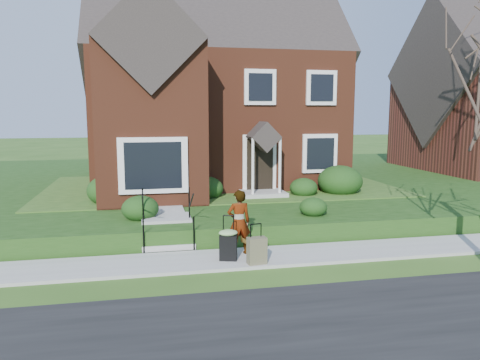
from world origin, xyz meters
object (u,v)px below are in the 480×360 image
object	(u,v)px
front_steps	(167,227)
suitcase_olive	(257,251)
woman	(239,222)
suitcase_black	(228,243)

from	to	relation	value
front_steps	suitcase_olive	size ratio (longest dim) A/B	2.07
woman	suitcase_olive	size ratio (longest dim) A/B	1.71
front_steps	woman	size ratio (longest dim) A/B	1.21
front_steps	suitcase_black	distance (m)	2.46
front_steps	suitcase_black	world-z (taller)	front_steps
suitcase_black	suitcase_olive	bearing A→B (deg)	-17.15
front_steps	woman	bearing A→B (deg)	-41.92
suitcase_olive	woman	bearing A→B (deg)	98.77
suitcase_olive	suitcase_black	bearing A→B (deg)	138.73
front_steps	suitcase_olive	xyz separation A→B (m)	(2.00, -2.44, -0.07)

